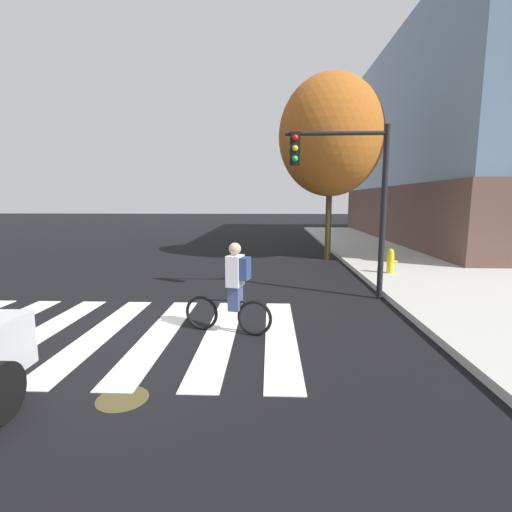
{
  "coord_description": "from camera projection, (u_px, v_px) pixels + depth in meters",
  "views": [
    {
      "loc": [
        2.63,
        -6.42,
        2.44
      ],
      "look_at": [
        2.33,
        1.18,
        1.29
      ],
      "focal_mm": 25.96,
      "sensor_mm": 36.0,
      "label": 1
    }
  ],
  "objects": [
    {
      "name": "ground_plane",
      "position": [
        127.0,
        334.0,
        6.81
      ],
      "size": [
        120.0,
        120.0,
        0.0
      ],
      "primitive_type": "plane",
      "color": "black"
    },
    {
      "name": "crosswalk_stripes",
      "position": [
        101.0,
        333.0,
        6.82
      ],
      "size": [
        7.2,
        4.19,
        0.01
      ],
      "color": "silver",
      "rests_on": "ground"
    },
    {
      "name": "manhole_cover",
      "position": [
        122.0,
        398.0,
        4.59
      ],
      "size": [
        0.64,
        0.64,
        0.01
      ],
      "primitive_type": "cylinder",
      "color": "#473D1E",
      "rests_on": "ground"
    },
    {
      "name": "cyclist",
      "position": [
        234.0,
        289.0,
        6.73
      ],
      "size": [
        1.67,
        0.5,
        1.69
      ],
      "color": "black",
      "rests_on": "ground"
    },
    {
      "name": "traffic_light_near",
      "position": [
        350.0,
        182.0,
        8.87
      ],
      "size": [
        2.47,
        0.28,
        4.2
      ],
      "color": "black",
      "rests_on": "ground"
    },
    {
      "name": "fire_hydrant",
      "position": [
        391.0,
        261.0,
        11.68
      ],
      "size": [
        0.33,
        0.22,
        0.78
      ],
      "color": "gold",
      "rests_on": "sidewalk"
    },
    {
      "name": "street_tree_near",
      "position": [
        331.0,
        136.0,
        14.6
      ],
      "size": [
        4.11,
        4.11,
        7.32
      ],
      "color": "#4C3823",
      "rests_on": "ground"
    }
  ]
}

